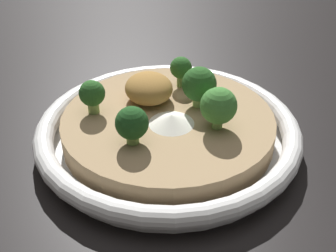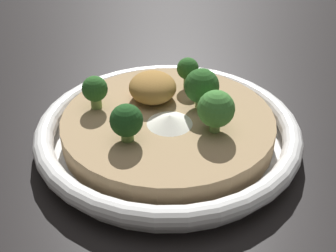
{
  "view_description": "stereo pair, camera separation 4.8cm",
  "coord_description": "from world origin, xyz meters",
  "px_view_note": "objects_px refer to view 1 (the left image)",
  "views": [
    {
      "loc": [
        0.38,
        -0.09,
        0.29
      ],
      "look_at": [
        0.0,
        0.0,
        0.02
      ],
      "focal_mm": 45.0,
      "sensor_mm": 36.0,
      "label": 1
    },
    {
      "loc": [
        0.39,
        -0.05,
        0.29
      ],
      "look_at": [
        0.0,
        0.0,
        0.02
      ],
      "focal_mm": 45.0,
      "sensor_mm": 36.0,
      "label": 2
    }
  ],
  "objects_px": {
    "risotto_bowl": "(168,129)",
    "broccoli_front_right": "(132,124)",
    "broccoli_back_right": "(219,106)",
    "broccoli_left": "(181,69)",
    "broccoli_front_left": "(92,94)",
    "broccoli_back_left": "(199,85)"
  },
  "relations": [
    {
      "from": "broccoli_back_right",
      "to": "broccoli_front_right",
      "type": "bearing_deg",
      "value": -86.54
    },
    {
      "from": "broccoli_front_right",
      "to": "broccoli_back_right",
      "type": "height_order",
      "value": "broccoli_back_right"
    },
    {
      "from": "broccoli_front_right",
      "to": "broccoli_left",
      "type": "bearing_deg",
      "value": 143.17
    },
    {
      "from": "risotto_bowl",
      "to": "broccoli_back_right",
      "type": "distance_m",
      "value": 0.07
    },
    {
      "from": "broccoli_front_right",
      "to": "risotto_bowl",
      "type": "bearing_deg",
      "value": 130.99
    },
    {
      "from": "broccoli_front_right",
      "to": "broccoli_back_right",
      "type": "distance_m",
      "value": 0.09
    },
    {
      "from": "risotto_bowl",
      "to": "broccoli_front_left",
      "type": "bearing_deg",
      "value": -109.1
    },
    {
      "from": "broccoli_left",
      "to": "broccoli_back_right",
      "type": "bearing_deg",
      "value": 7.99
    },
    {
      "from": "risotto_bowl",
      "to": "broccoli_back_right",
      "type": "height_order",
      "value": "broccoli_back_right"
    },
    {
      "from": "broccoli_back_left",
      "to": "broccoli_left",
      "type": "xyz_separation_m",
      "value": [
        -0.05,
        -0.01,
        -0.0
      ]
    },
    {
      "from": "broccoli_front_left",
      "to": "broccoli_back_left",
      "type": "height_order",
      "value": "broccoli_back_left"
    },
    {
      "from": "risotto_bowl",
      "to": "broccoli_front_right",
      "type": "bearing_deg",
      "value": -49.01
    },
    {
      "from": "broccoli_front_right",
      "to": "broccoli_back_right",
      "type": "bearing_deg",
      "value": 93.46
    },
    {
      "from": "risotto_bowl",
      "to": "broccoli_front_right",
      "type": "relative_size",
      "value": 7.36
    },
    {
      "from": "broccoli_front_left",
      "to": "risotto_bowl",
      "type": "bearing_deg",
      "value": 70.9
    },
    {
      "from": "broccoli_front_right",
      "to": "broccoli_left",
      "type": "height_order",
      "value": "broccoli_front_right"
    },
    {
      "from": "broccoli_front_left",
      "to": "broccoli_back_left",
      "type": "bearing_deg",
      "value": 83.52
    },
    {
      "from": "broccoli_front_left",
      "to": "broccoli_back_left",
      "type": "relative_size",
      "value": 0.82
    },
    {
      "from": "broccoli_front_left",
      "to": "broccoli_back_right",
      "type": "xyz_separation_m",
      "value": [
        0.06,
        0.12,
        0.0
      ]
    },
    {
      "from": "broccoli_front_right",
      "to": "broccoli_back_left",
      "type": "bearing_deg",
      "value": 122.31
    },
    {
      "from": "risotto_bowl",
      "to": "broccoli_back_right",
      "type": "xyz_separation_m",
      "value": [
        0.03,
        0.05,
        0.04
      ]
    },
    {
      "from": "broccoli_front_right",
      "to": "broccoli_back_right",
      "type": "relative_size",
      "value": 0.87
    }
  ]
}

